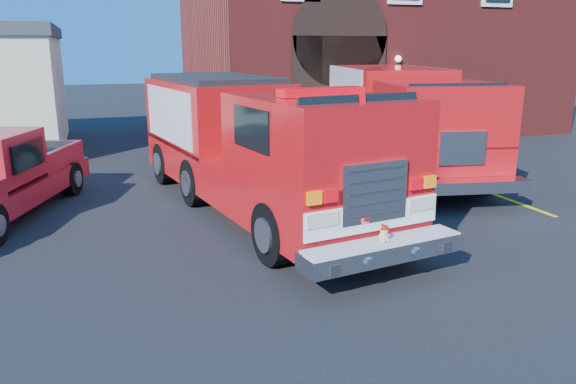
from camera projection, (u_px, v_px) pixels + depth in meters
name	position (u px, v px, depth m)	size (l,w,h in m)	color
ground	(267.00, 243.00, 10.70)	(100.00, 100.00, 0.00)	black
parking_stripe_near	(509.00, 200.00, 13.69)	(0.12, 3.00, 0.01)	#DBC20B
parking_stripe_mid	(439.00, 174.00, 16.43)	(0.12, 3.00, 0.01)	#DBC20B
parking_stripe_far	(388.00, 156.00, 19.17)	(0.12, 3.00, 0.01)	#DBC20B
fire_station	(365.00, 32.00, 25.28)	(15.20, 10.20, 8.45)	maroon
fire_engine	(254.00, 144.00, 12.52)	(4.04, 9.85, 2.95)	black
secondary_truck	(399.00, 115.00, 16.83)	(4.63, 9.62, 3.00)	black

